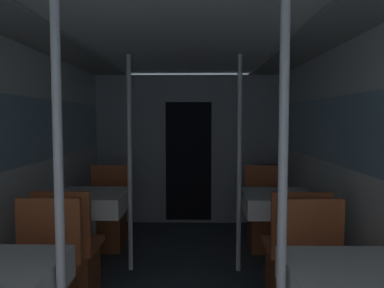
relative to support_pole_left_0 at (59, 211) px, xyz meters
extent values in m
cube|color=silver|center=(-0.80, 1.11, 0.00)|extent=(0.05, 6.66, 2.08)
cube|color=#8CB2C6|center=(-0.78, 1.11, 0.33)|extent=(0.03, 6.13, 0.57)
cube|color=silver|center=(1.84, 1.11, 0.00)|extent=(0.05, 6.66, 2.08)
cube|color=#8CB2C6|center=(1.83, 1.11, 0.33)|extent=(0.03, 6.13, 0.57)
cube|color=white|center=(0.52, 1.11, 1.09)|extent=(2.64, 6.66, 0.04)
cube|color=#999993|center=(-0.56, 1.11, 1.05)|extent=(0.48, 6.40, 0.03)
cube|color=#999993|center=(1.61, 1.11, 1.05)|extent=(0.48, 6.40, 0.03)
cube|color=gray|center=(0.52, 3.52, 0.00)|extent=(2.59, 0.08, 2.08)
cube|color=black|center=(0.52, 3.48, -0.17)|extent=(0.64, 0.01, 1.66)
cube|color=#C66033|center=(-0.38, 0.60, -0.60)|extent=(0.45, 0.45, 0.05)
cube|color=#C66033|center=(-0.38, 0.80, -0.34)|extent=(0.45, 0.04, 0.46)
cylinder|color=silver|center=(0.00, 0.00, 0.00)|extent=(0.05, 0.05, 2.08)
cylinder|color=#4C4C51|center=(-0.38, 1.82, -1.03)|extent=(0.29, 0.29, 0.01)
cylinder|color=#B7B7BC|center=(-0.38, 1.82, -0.66)|extent=(0.09, 0.09, 0.72)
cube|color=#93704C|center=(-0.38, 1.82, -0.29)|extent=(0.63, 0.63, 0.02)
cube|color=white|center=(-0.38, 1.82, -0.37)|extent=(0.67, 0.67, 0.18)
cube|color=brown|center=(-0.38, 1.23, -0.83)|extent=(0.38, 0.38, 0.42)
cube|color=#C66033|center=(-0.38, 1.23, -0.60)|extent=(0.45, 0.45, 0.05)
cube|color=#C66033|center=(-0.38, 1.02, -0.34)|extent=(0.45, 0.04, 0.46)
cube|color=brown|center=(-0.38, 2.42, -0.83)|extent=(0.38, 0.38, 0.42)
cube|color=#C66033|center=(-0.38, 2.42, -0.60)|extent=(0.45, 0.45, 0.05)
cube|color=#C66033|center=(-0.38, 2.62, -0.34)|extent=(0.45, 0.04, 0.46)
cylinder|color=silver|center=(0.00, 1.82, 0.00)|extent=(0.05, 0.05, 2.08)
cube|color=#93704C|center=(1.43, 0.00, -0.29)|extent=(0.63, 0.63, 0.02)
cube|color=#C66033|center=(1.43, 0.60, -0.60)|extent=(0.45, 0.45, 0.05)
cube|color=#C66033|center=(1.43, 0.80, -0.34)|extent=(0.45, 0.04, 0.46)
cylinder|color=silver|center=(1.05, 0.00, 0.00)|extent=(0.05, 0.05, 2.08)
cylinder|color=#4C4C51|center=(1.43, 1.82, -1.03)|extent=(0.29, 0.29, 0.01)
cylinder|color=#B7B7BC|center=(1.43, 1.82, -0.66)|extent=(0.09, 0.09, 0.72)
cube|color=#93704C|center=(1.43, 1.82, -0.29)|extent=(0.63, 0.63, 0.02)
cube|color=white|center=(1.43, 1.82, -0.37)|extent=(0.67, 0.67, 0.18)
cube|color=brown|center=(1.43, 1.23, -0.83)|extent=(0.38, 0.38, 0.42)
cube|color=#C66033|center=(1.43, 1.23, -0.60)|extent=(0.45, 0.45, 0.05)
cube|color=#C66033|center=(1.43, 1.02, -0.34)|extent=(0.45, 0.04, 0.46)
cube|color=brown|center=(1.43, 2.42, -0.83)|extent=(0.38, 0.38, 0.42)
cube|color=#C66033|center=(1.43, 2.42, -0.60)|extent=(0.45, 0.45, 0.05)
cube|color=#C66033|center=(1.43, 2.62, -0.34)|extent=(0.45, 0.04, 0.46)
cylinder|color=silver|center=(1.05, 1.82, 0.00)|extent=(0.05, 0.05, 2.08)
camera|label=1|loc=(0.65, -1.73, 0.44)|focal=35.00mm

